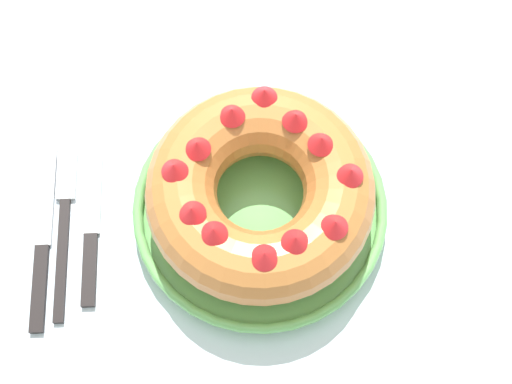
{
  "coord_description": "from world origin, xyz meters",
  "views": [
    {
      "loc": [
        0.0,
        -0.29,
        1.58
      ],
      "look_at": [
        0.02,
        0.01,
        0.84
      ],
      "focal_mm": 50.0,
      "sensor_mm": 36.0,
      "label": 1
    }
  ],
  "objects_px": {
    "serving_dish": "(256,209)",
    "bundt_cake": "(256,191)",
    "cake_knife": "(87,237)",
    "serving_knife": "(38,249)",
    "fork": "(60,223)"
  },
  "relations": [
    {
      "from": "bundt_cake",
      "to": "cake_knife",
      "type": "bearing_deg",
      "value": -173.66
    },
    {
      "from": "serving_knife",
      "to": "cake_knife",
      "type": "relative_size",
      "value": 1.18
    },
    {
      "from": "serving_dish",
      "to": "serving_knife",
      "type": "bearing_deg",
      "value": -172.32
    },
    {
      "from": "fork",
      "to": "bundt_cake",
      "type": "bearing_deg",
      "value": -4.87
    },
    {
      "from": "bundt_cake",
      "to": "fork",
      "type": "distance_m",
      "value": 0.25
    },
    {
      "from": "fork",
      "to": "serving_knife",
      "type": "bearing_deg",
      "value": -132.38
    },
    {
      "from": "serving_knife",
      "to": "cake_knife",
      "type": "height_order",
      "value": "same"
    },
    {
      "from": "serving_dish",
      "to": "bundt_cake",
      "type": "xyz_separation_m",
      "value": [
        0.0,
        0.0,
        0.06
      ]
    },
    {
      "from": "fork",
      "to": "serving_dish",
      "type": "bearing_deg",
      "value": -4.87
    },
    {
      "from": "bundt_cake",
      "to": "cake_knife",
      "type": "xyz_separation_m",
      "value": [
        -0.2,
        -0.02,
        -0.07
      ]
    },
    {
      "from": "cake_knife",
      "to": "serving_knife",
      "type": "bearing_deg",
      "value": -166.84
    },
    {
      "from": "serving_dish",
      "to": "bundt_cake",
      "type": "distance_m",
      "value": 0.06
    },
    {
      "from": "bundt_cake",
      "to": "fork",
      "type": "height_order",
      "value": "bundt_cake"
    },
    {
      "from": "bundt_cake",
      "to": "serving_knife",
      "type": "bearing_deg",
      "value": -172.32
    },
    {
      "from": "serving_knife",
      "to": "bundt_cake",
      "type": "bearing_deg",
      "value": 11.3
    }
  ]
}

